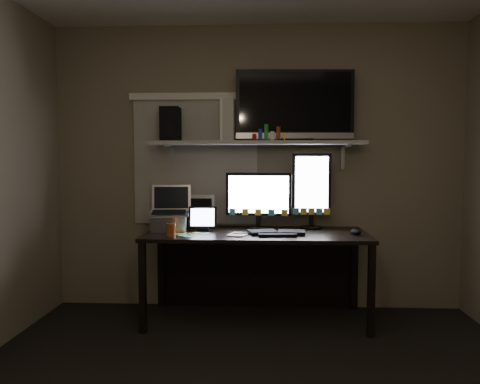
# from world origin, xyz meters

# --- Properties ---
(back_wall) EXTENTS (3.60, 0.00, 3.60)m
(back_wall) POSITION_xyz_m (0.00, 1.80, 1.25)
(back_wall) COLOR #7C7059
(back_wall) RESTS_ON floor
(window_blinds) EXTENTS (1.10, 0.02, 1.10)m
(window_blinds) POSITION_xyz_m (-0.55, 1.79, 1.30)
(window_blinds) COLOR beige
(window_blinds) RESTS_ON back_wall
(desk) EXTENTS (1.80, 0.75, 0.73)m
(desk) POSITION_xyz_m (0.00, 1.55, 0.55)
(desk) COLOR black
(desk) RESTS_ON floor
(wall_shelf) EXTENTS (1.80, 0.35, 0.03)m
(wall_shelf) POSITION_xyz_m (0.00, 1.62, 1.46)
(wall_shelf) COLOR #A5A6A1
(wall_shelf) RESTS_ON back_wall
(monitor_landscape) EXTENTS (0.57, 0.13, 0.49)m
(monitor_landscape) POSITION_xyz_m (0.02, 1.61, 0.98)
(monitor_landscape) COLOR black
(monitor_landscape) RESTS_ON desk
(monitor_portrait) EXTENTS (0.33, 0.07, 0.66)m
(monitor_portrait) POSITION_xyz_m (0.47, 1.66, 1.06)
(monitor_portrait) COLOR black
(monitor_portrait) RESTS_ON desk
(keyboard) EXTENTS (0.47, 0.21, 0.03)m
(keyboard) POSITION_xyz_m (0.17, 1.34, 0.74)
(keyboard) COLOR black
(keyboard) RESTS_ON desk
(mouse) EXTENTS (0.10, 0.13, 0.04)m
(mouse) POSITION_xyz_m (0.79, 1.36, 0.75)
(mouse) COLOR black
(mouse) RESTS_ON desk
(notepad) EXTENTS (0.19, 0.22, 0.01)m
(notepad) POSITION_xyz_m (-0.14, 1.27, 0.74)
(notepad) COLOR white
(notepad) RESTS_ON desk
(tablet) EXTENTS (0.24, 0.10, 0.20)m
(tablet) POSITION_xyz_m (-0.45, 1.49, 0.83)
(tablet) COLOR black
(tablet) RESTS_ON desk
(file_sorter) EXTENTS (0.23, 0.12, 0.28)m
(file_sorter) POSITION_xyz_m (-0.50, 1.68, 0.87)
(file_sorter) COLOR black
(file_sorter) RESTS_ON desk
(laptop) EXTENTS (0.36, 0.31, 0.37)m
(laptop) POSITION_xyz_m (-0.73, 1.47, 0.92)
(laptop) COLOR #A6A6AA
(laptop) RESTS_ON desk
(cup) EXTENTS (0.09, 0.09, 0.10)m
(cup) POSITION_xyz_m (-0.65, 1.17, 0.78)
(cup) COLOR brown
(cup) RESTS_ON desk
(sticky_notes) EXTENTS (0.34, 0.28, 0.00)m
(sticky_notes) POSITION_xyz_m (-0.53, 1.28, 0.73)
(sticky_notes) COLOR yellow
(sticky_notes) RESTS_ON desk
(tv) EXTENTS (1.00, 0.23, 0.60)m
(tv) POSITION_xyz_m (0.32, 1.65, 1.78)
(tv) COLOR black
(tv) RESTS_ON wall_shelf
(game_console) EXTENTS (0.13, 0.30, 0.35)m
(game_console) POSITION_xyz_m (-0.23, 1.61, 1.65)
(game_console) COLOR silver
(game_console) RESTS_ON wall_shelf
(speaker) EXTENTS (0.16, 0.20, 0.29)m
(speaker) POSITION_xyz_m (-0.74, 1.64, 1.63)
(speaker) COLOR black
(speaker) RESTS_ON wall_shelf
(bottles) EXTENTS (0.22, 0.07, 0.14)m
(bottles) POSITION_xyz_m (0.10, 1.58, 1.55)
(bottles) COLOR #A50F0C
(bottles) RESTS_ON wall_shelf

